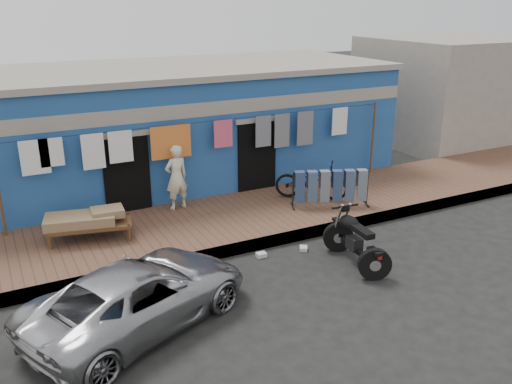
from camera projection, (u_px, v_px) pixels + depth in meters
name	position (u px, v px, depth m)	size (l,w,h in m)	color
ground	(303.00, 278.00, 10.52)	(80.00, 80.00, 0.00)	black
sidewalk	(237.00, 220.00, 12.99)	(28.00, 3.00, 0.25)	brown
curb	(265.00, 242.00, 11.78)	(28.00, 0.10, 0.25)	gray
building	(178.00, 124.00, 15.81)	(12.20, 5.20, 3.36)	navy
neighbor_right	(453.00, 89.00, 20.50)	(6.00, 5.00, 3.80)	#9E9384
clothesline	(199.00, 142.00, 13.29)	(10.06, 0.06, 2.10)	brown
car	(139.00, 294.00, 8.85)	(1.82, 3.99, 1.13)	#A8A8AD
seated_person	(176.00, 177.00, 13.11)	(0.58, 0.39, 1.60)	beige
bicycle	(312.00, 177.00, 13.83)	(0.65, 1.84, 1.19)	black
motorcycle	(356.00, 239.00, 10.90)	(0.76, 1.77, 1.12)	black
charpoy	(90.00, 225.00, 11.57)	(1.96, 1.24, 0.61)	brown
jeans_rack	(330.00, 188.00, 13.38)	(1.98, 1.10, 0.95)	black
litter_a	(261.00, 255.00, 11.39)	(0.20, 0.16, 0.09)	silver
litter_b	(331.00, 239.00, 12.16)	(0.17, 0.13, 0.09)	silver
litter_c	(304.00, 248.00, 11.70)	(0.20, 0.16, 0.08)	silver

